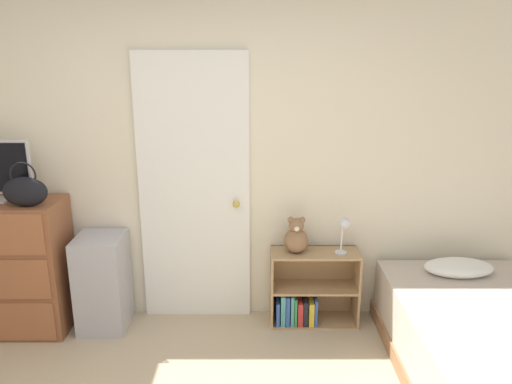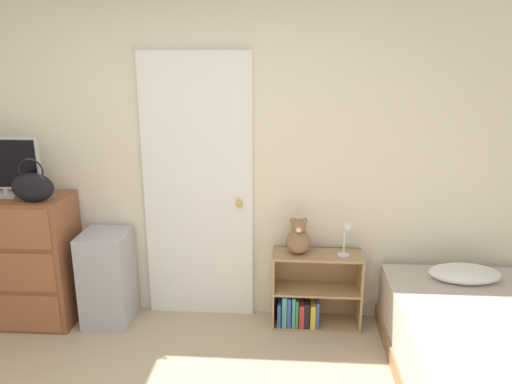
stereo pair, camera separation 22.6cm
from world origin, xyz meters
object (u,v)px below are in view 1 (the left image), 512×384
teddy_bear (297,237)px  desk_lamp (345,229)px  storage_bin (104,282)px  dresser (6,266)px  bookshelf (308,294)px  handbag (27,191)px  bed (499,358)px

teddy_bear → desk_lamp: bearing=-5.9°
teddy_bear → storage_bin: bearing=-177.7°
dresser → bookshelf: (2.29, 0.09, -0.28)m
dresser → storage_bin: size_ratio=1.38×
dresser → desk_lamp: dresser is taller
storage_bin → teddy_bear: 1.51m
storage_bin → bookshelf: size_ratio=1.09×
dresser → storage_bin: bearing=2.3°
handbag → dresser: bearing=158.5°
handbag → teddy_bear: bearing=6.0°
desk_lamp → bed: desk_lamp is taller
handbag → bed: size_ratio=0.16×
teddy_bear → desk_lamp: size_ratio=0.99×
teddy_bear → bed: size_ratio=0.14×
handbag → bed: bearing=-11.7°
bookshelf → bed: 1.38m
handbag → bookshelf: handbag is taller
desk_lamp → handbag: bearing=-175.8°
handbag → desk_lamp: bearing=4.2°
dresser → bed: (3.39, -0.75, -0.27)m
dresser → bed: size_ratio=0.52×
storage_bin → bed: (2.67, -0.78, -0.13)m
storage_bin → bookshelf: 1.58m
bookshelf → teddy_bear: (-0.10, -0.00, 0.48)m
teddy_bear → desk_lamp: (0.35, -0.04, 0.08)m
bookshelf → dresser: bearing=-177.7°
handbag → desk_lamp: handbag is taller
dresser → desk_lamp: bearing=1.1°
dresser → teddy_bear: 2.20m
storage_bin → teddy_bear: size_ratio=2.61×
dresser → teddy_bear: (2.19, 0.09, 0.20)m
teddy_bear → dresser: bearing=-177.7°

